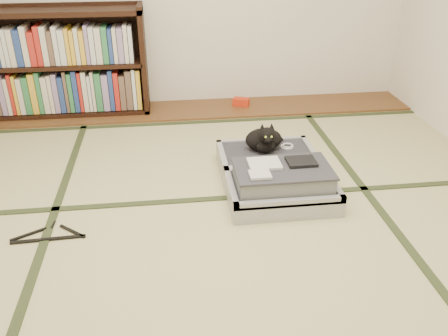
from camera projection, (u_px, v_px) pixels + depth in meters
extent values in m
plane|color=#C8C085|center=(223.00, 236.00, 2.70)|extent=(4.50, 4.50, 0.00)
cube|color=brown|center=(197.00, 109.00, 4.45)|extent=(4.00, 0.50, 0.02)
cube|color=red|center=(241.00, 102.00, 4.51)|extent=(0.17, 0.14, 0.07)
cube|color=#2D381E|center=(42.00, 249.00, 2.59)|extent=(0.05, 4.50, 0.01)
cube|color=#2D381E|center=(390.00, 222.00, 2.81)|extent=(0.05, 4.50, 0.01)
cube|color=#2D381E|center=(215.00, 199.00, 3.05)|extent=(4.00, 0.05, 0.01)
cube|color=#2D381E|center=(199.00, 122.00, 4.19)|extent=(4.00, 0.05, 0.01)
cube|color=black|center=(144.00, 61.00, 4.25)|extent=(0.04, 0.35, 0.98)
cube|color=black|center=(67.00, 111.00, 4.37)|extent=(1.52, 0.35, 0.04)
cube|color=black|center=(50.00, 12.00, 3.96)|extent=(1.52, 0.35, 0.04)
cube|color=black|center=(59.00, 64.00, 4.17)|extent=(1.46, 0.35, 0.03)
cube|color=black|center=(62.00, 59.00, 4.31)|extent=(1.52, 0.02, 0.98)
cube|color=gray|center=(63.00, 88.00, 4.25)|extent=(1.37, 0.24, 0.41)
cube|color=gray|center=(55.00, 43.00, 4.06)|extent=(1.37, 0.24, 0.37)
cube|color=#A7A7AC|center=(281.00, 194.00, 3.00)|extent=(0.68, 0.45, 0.12)
cube|color=#323039|center=(282.00, 190.00, 2.98)|extent=(0.61, 0.38, 0.09)
cube|color=#A7A7AC|center=(290.00, 203.00, 2.79)|extent=(0.68, 0.04, 0.05)
cube|color=#A7A7AC|center=(275.00, 170.00, 3.15)|extent=(0.68, 0.04, 0.05)
cube|color=#A7A7AC|center=(231.00, 188.00, 2.93)|extent=(0.04, 0.45, 0.05)
cube|color=#A7A7AC|center=(331.00, 182.00, 3.01)|extent=(0.04, 0.45, 0.05)
cube|color=#A7A7AC|center=(267.00, 161.00, 3.40)|extent=(0.68, 0.45, 0.12)
cube|color=#323039|center=(267.00, 158.00, 3.38)|extent=(0.61, 0.38, 0.09)
cube|color=#A7A7AC|center=(273.00, 167.00, 3.18)|extent=(0.68, 0.04, 0.05)
cube|color=#A7A7AC|center=(261.00, 141.00, 3.55)|extent=(0.68, 0.04, 0.05)
cube|color=#A7A7AC|center=(222.00, 156.00, 3.33)|extent=(0.04, 0.45, 0.05)
cube|color=#A7A7AC|center=(311.00, 151.00, 3.40)|extent=(0.04, 0.45, 0.05)
cylinder|color=black|center=(274.00, 168.00, 3.17)|extent=(0.61, 0.02, 0.02)
cube|color=gray|center=(282.00, 178.00, 2.95)|extent=(0.58, 0.35, 0.12)
cube|color=#34333A|center=(283.00, 169.00, 2.91)|extent=(0.60, 0.37, 0.01)
cube|color=silver|center=(264.00, 164.00, 2.93)|extent=(0.20, 0.16, 0.02)
cube|color=black|center=(301.00, 161.00, 2.96)|extent=(0.18, 0.14, 0.02)
cube|color=silver|center=(260.00, 175.00, 2.81)|extent=(0.13, 0.11, 0.02)
cube|color=white|center=(257.00, 214.00, 2.78)|extent=(0.05, 0.01, 0.04)
cube|color=white|center=(275.00, 214.00, 2.80)|extent=(0.05, 0.01, 0.03)
cube|color=orange|center=(327.00, 209.00, 2.83)|extent=(0.05, 0.01, 0.03)
cube|color=#197F33|center=(317.00, 207.00, 2.82)|extent=(0.04, 0.01, 0.03)
ellipsoid|color=black|center=(264.00, 140.00, 3.37)|extent=(0.26, 0.17, 0.16)
ellipsoid|color=black|center=(266.00, 146.00, 3.31)|extent=(0.13, 0.09, 0.09)
ellipsoid|color=black|center=(267.00, 135.00, 3.24)|extent=(0.11, 0.10, 0.11)
sphere|color=black|center=(268.00, 140.00, 3.20)|extent=(0.05, 0.05, 0.05)
cone|color=black|center=(262.00, 127.00, 3.22)|extent=(0.04, 0.05, 0.05)
cone|color=black|center=(272.00, 126.00, 3.23)|extent=(0.04, 0.05, 0.05)
sphere|color=#A5BF33|center=(266.00, 137.00, 3.19)|extent=(0.02, 0.02, 0.02)
sphere|color=#A5BF33|center=(272.00, 137.00, 3.19)|extent=(0.02, 0.02, 0.02)
cylinder|color=black|center=(273.00, 142.00, 3.47)|extent=(0.16, 0.10, 0.03)
torus|color=white|center=(287.00, 147.00, 3.44)|extent=(0.09, 0.09, 0.01)
torus|color=white|center=(288.00, 145.00, 3.43)|extent=(0.08, 0.08, 0.01)
cube|color=black|center=(48.00, 239.00, 2.66)|extent=(0.41, 0.04, 0.01)
cube|color=black|center=(28.00, 234.00, 2.70)|extent=(0.19, 0.11, 0.01)
cube|color=black|center=(72.00, 231.00, 2.73)|extent=(0.16, 0.14, 0.01)
cylinder|color=black|center=(53.00, 225.00, 2.79)|extent=(0.02, 0.07, 0.01)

